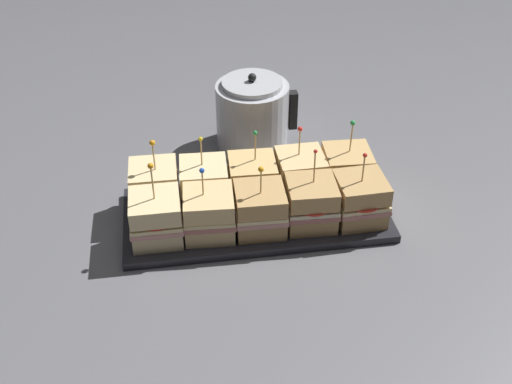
# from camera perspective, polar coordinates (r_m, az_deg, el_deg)

# --- Properties ---
(ground_plane) EXTENTS (6.00, 6.00, 0.00)m
(ground_plane) POSITION_cam_1_polar(r_m,az_deg,el_deg) (1.37, -0.00, -2.35)
(ground_plane) COLOR slate
(serving_platter) EXTENTS (0.56, 0.25, 0.02)m
(serving_platter) POSITION_cam_1_polar(r_m,az_deg,el_deg) (1.37, -0.00, -2.05)
(serving_platter) COLOR #232328
(serving_platter) RESTS_ON ground_plane
(sandwich_front_far_left) EXTENTS (0.10, 0.10, 0.18)m
(sandwich_front_far_left) POSITION_cam_1_polar(r_m,az_deg,el_deg) (1.28, -8.88, -2.32)
(sandwich_front_far_left) COLOR beige
(sandwich_front_far_left) RESTS_ON serving_platter
(sandwich_front_left) EXTENTS (0.11, 0.11, 0.16)m
(sandwich_front_left) POSITION_cam_1_polar(r_m,az_deg,el_deg) (1.28, -4.21, -1.93)
(sandwich_front_left) COLOR #DBB77A
(sandwich_front_left) RESTS_ON serving_platter
(sandwich_front_center) EXTENTS (0.11, 0.11, 0.16)m
(sandwich_front_center) POSITION_cam_1_polar(r_m,az_deg,el_deg) (1.29, 0.32, -1.56)
(sandwich_front_center) COLOR tan
(sandwich_front_center) RESTS_ON serving_platter
(sandwich_front_right) EXTENTS (0.11, 0.11, 0.17)m
(sandwich_front_right) POSITION_cam_1_polar(r_m,az_deg,el_deg) (1.31, 4.91, -1.03)
(sandwich_front_right) COLOR tan
(sandwich_front_right) RESTS_ON serving_platter
(sandwich_front_far_right) EXTENTS (0.11, 0.11, 0.16)m
(sandwich_front_far_right) POSITION_cam_1_polar(r_m,az_deg,el_deg) (1.33, 9.22, -0.66)
(sandwich_front_far_right) COLOR tan
(sandwich_front_far_right) RESTS_ON serving_platter
(sandwich_back_far_left) EXTENTS (0.10, 0.10, 0.17)m
(sandwich_back_far_left) POSITION_cam_1_polar(r_m,az_deg,el_deg) (1.37, -9.02, 0.44)
(sandwich_back_far_left) COLOR beige
(sandwich_back_far_left) RESTS_ON serving_platter
(sandwich_back_left) EXTENTS (0.11, 0.11, 0.16)m
(sandwich_back_left) POSITION_cam_1_polar(r_m,az_deg,el_deg) (1.37, -4.64, 0.74)
(sandwich_back_left) COLOR beige
(sandwich_back_left) RESTS_ON serving_platter
(sandwich_back_center) EXTENTS (0.11, 0.11, 0.17)m
(sandwich_back_center) POSITION_cam_1_polar(r_m,az_deg,el_deg) (1.37, -0.33, 1.10)
(sandwich_back_center) COLOR tan
(sandwich_back_center) RESTS_ON serving_platter
(sandwich_back_right) EXTENTS (0.11, 0.11, 0.17)m
(sandwich_back_right) POSITION_cam_1_polar(r_m,az_deg,el_deg) (1.39, 3.96, 1.53)
(sandwich_back_right) COLOR #DBB77A
(sandwich_back_right) RESTS_ON serving_platter
(sandwich_back_far_right) EXTENTS (0.11, 0.11, 0.17)m
(sandwich_back_far_right) POSITION_cam_1_polar(r_m,az_deg,el_deg) (1.41, 8.06, 1.87)
(sandwich_back_far_right) COLOR tan
(sandwich_back_far_right) RESTS_ON serving_platter
(kettle_steel) EXTENTS (0.20, 0.18, 0.19)m
(kettle_steel) POSITION_cam_1_polar(r_m,az_deg,el_deg) (1.57, -0.30, 6.91)
(kettle_steel) COLOR #B7BABF
(kettle_steel) RESTS_ON ground_plane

